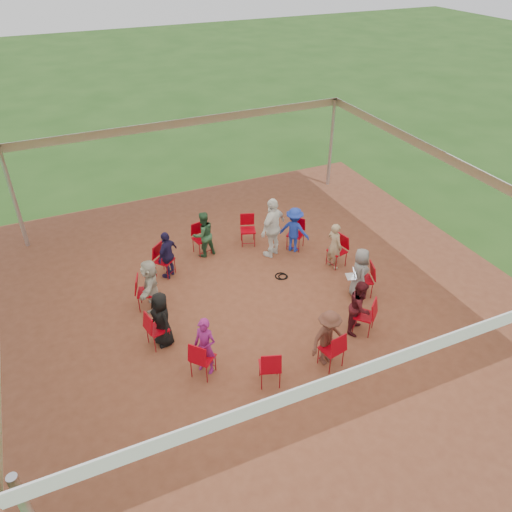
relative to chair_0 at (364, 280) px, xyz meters
name	(u,v)px	position (x,y,z in m)	size (l,w,h in m)	color
ground	(257,301)	(-2.50, 0.84, -0.45)	(80.00, 80.00, 0.00)	#244A17
dirt_patch	(257,300)	(-2.50, 0.84, -0.44)	(13.00, 13.00, 0.00)	brown
tent	(257,216)	(-2.50, 0.84, 1.92)	(10.33, 10.33, 3.00)	#B2B2B7
chair_0	(364,280)	(0.00, 0.00, 0.00)	(0.42, 0.44, 0.90)	#9F010E
chair_1	(337,251)	(0.08, 1.36, 0.00)	(0.42, 0.44, 0.90)	#9F010E
chair_2	(295,234)	(-0.52, 2.58, 0.00)	(0.42, 0.44, 0.90)	#9F010E
chair_3	(248,230)	(-1.66, 3.33, 0.00)	(0.42, 0.44, 0.90)	#9F010E
chair_4	(202,239)	(-3.02, 3.41, 0.00)	(0.42, 0.44, 0.90)	#9F010E
chair_5	(165,261)	(-4.24, 2.81, 0.00)	(0.42, 0.44, 0.90)	#9F010E
chair_6	(146,292)	(-4.99, 1.67, 0.00)	(0.42, 0.44, 0.90)	#9F010E
chair_7	(158,329)	(-5.08, 0.31, 0.00)	(0.42, 0.44, 0.90)	#9F010E
chair_8	(203,358)	(-4.47, -0.91, 0.00)	(0.42, 0.44, 0.90)	#9F010E
chair_9	(270,366)	(-3.33, -1.66, 0.00)	(0.42, 0.44, 0.90)	#9F010E
chair_10	(331,349)	(-1.97, -1.74, 0.00)	(0.42, 0.44, 0.90)	#9F010E
chair_11	(364,316)	(-0.75, -1.14, 0.00)	(0.42, 0.44, 0.90)	#9F010E
person_seated_0	(360,273)	(-0.11, 0.04, 0.22)	(0.65, 0.36, 1.32)	slate
person_seated_1	(334,246)	(-0.03, 1.34, 0.22)	(0.48, 0.32, 1.32)	#9B8564
person_seated_2	(294,230)	(-0.61, 2.50, 0.22)	(0.86, 0.42, 1.32)	#1B33A4
person_seated_3	(203,234)	(-3.00, 3.30, 0.22)	(0.64, 0.37, 1.32)	#285132
person_seated_4	(168,255)	(-4.16, 2.72, 0.22)	(0.78, 0.40, 1.32)	#1F1841
person_seated_5	(150,285)	(-4.88, 1.63, 0.22)	(1.23, 0.46, 1.32)	#B3AE9D
person_seated_6	(162,319)	(-4.96, 0.33, 0.22)	(0.65, 0.36, 1.32)	black
person_seated_7	(205,346)	(-4.38, -0.83, 0.22)	(0.48, 0.32, 1.32)	#7E1865
person_seated_8	(328,338)	(-2.00, -1.63, 0.22)	(0.86, 0.42, 1.32)	brown
person_seated_9	(360,307)	(-0.83, -1.05, 0.22)	(0.64, 0.37, 1.32)	#420F15
standing_person	(273,227)	(-1.26, 2.54, 0.42)	(1.02, 0.52, 1.74)	white
cable_coil	(282,276)	(-1.49, 1.47, -0.43)	(0.36, 0.36, 0.03)	black
laptop	(353,275)	(-0.27, 0.09, 0.17)	(0.32, 0.36, 0.21)	#B7B7BC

